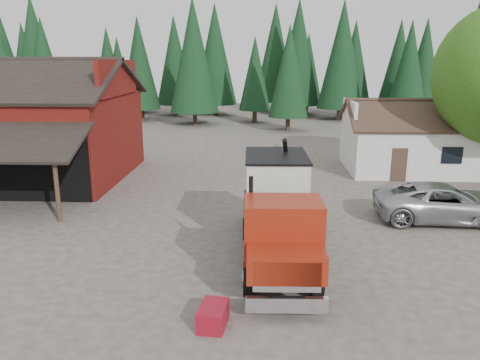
{
  "coord_description": "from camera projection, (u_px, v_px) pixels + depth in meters",
  "views": [
    {
      "loc": [
        3.39,
        -17.3,
        7.06
      ],
      "look_at": [
        2.44,
        2.92,
        1.8
      ],
      "focal_mm": 35.0,
      "sensor_mm": 36.0,
      "label": 1
    }
  ],
  "objects": [
    {
      "name": "conifer_backdrop",
      "position": [
        235.0,
        116.0,
        59.26
      ],
      "size": [
        76.0,
        16.0,
        16.0
      ],
      "primitive_type": null,
      "color": "black",
      "rests_on": "ground"
    },
    {
      "name": "farmhouse",
      "position": [
        410.0,
        145.0,
        30.22
      ],
      "size": [
        8.6,
        6.42,
        4.65
      ],
      "color": "silver",
      "rests_on": "ground"
    },
    {
      "name": "ground",
      "position": [
        176.0,
        241.0,
        18.66
      ],
      "size": [
        120.0,
        120.0,
        0.0
      ],
      "primitive_type": "plane",
      "color": "#4D423C",
      "rests_on": "ground"
    },
    {
      "name": "near_pine_b",
      "position": [
        289.0,
        71.0,
        45.91
      ],
      "size": [
        3.96,
        3.96,
        10.4
      ],
      "color": "#382619",
      "rests_on": "ground"
    },
    {
      "name": "feed_truck",
      "position": [
        278.0,
        207.0,
        16.8
      ],
      "size": [
        2.84,
        9.05,
        4.06
      ],
      "rotation": [
        0.0,
        0.0,
        0.03
      ],
      "color": "black",
      "rests_on": "ground"
    },
    {
      "name": "red_barn",
      "position": [
        22.0,
        134.0,
        28.06
      ],
      "size": [
        12.8,
        13.63,
        7.18
      ],
      "color": "maroon",
      "rests_on": "ground"
    },
    {
      "name": "near_pine_c",
      "position": [
        474.0,
        61.0,
        41.06
      ],
      "size": [
        4.84,
        4.84,
        12.4
      ],
      "color": "#382619",
      "rests_on": "ground"
    },
    {
      "name": "silver_car",
      "position": [
        444.0,
        203.0,
        20.82
      ],
      "size": [
        6.18,
        3.08,
        1.68
      ],
      "primitive_type": "imported",
      "rotation": [
        0.0,
        0.0,
        1.52
      ],
      "color": "#ADAEB5",
      "rests_on": "ground"
    },
    {
      "name": "near_pine_a",
      "position": [
        0.0,
        66.0,
        45.12
      ],
      "size": [
        4.4,
        4.4,
        11.4
      ],
      "color": "#382619",
      "rests_on": "ground"
    },
    {
      "name": "near_pine_d",
      "position": [
        193.0,
        55.0,
        49.85
      ],
      "size": [
        5.28,
        5.28,
        13.4
      ],
      "color": "#382619",
      "rests_on": "ground"
    },
    {
      "name": "equip_box",
      "position": [
        213.0,
        316.0,
        12.69
      ],
      "size": [
        0.83,
        1.18,
        0.6
      ],
      "primitive_type": "cube",
      "rotation": [
        0.0,
        0.0,
        -0.13
      ],
      "color": "maroon",
      "rests_on": "ground"
    }
  ]
}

